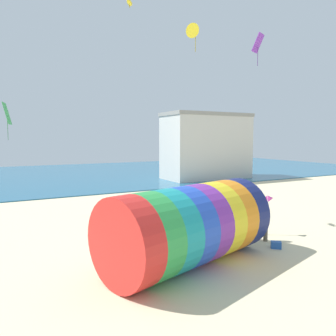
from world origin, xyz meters
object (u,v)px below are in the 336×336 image
(kite_green_diamond, at_px, (7,114))
(kite_handler, at_px, (266,227))
(cooler_box, at_px, (276,245))
(kite_yellow_delta, at_px, (196,32))
(kite_yellow_parafoil, at_px, (129,3))
(beach_flag, at_px, (270,200))
(giant_inflatable_tube, at_px, (189,225))
(kite_purple_diamond, at_px, (258,43))

(kite_green_diamond, bearing_deg, kite_handler, -48.38)
(kite_handler, xyz_separation_m, cooler_box, (-0.39, -1.16, -0.62))
(kite_yellow_delta, bearing_deg, kite_yellow_parafoil, 105.23)
(kite_yellow_parafoil, height_order, beach_flag, kite_yellow_parafoil)
(giant_inflatable_tube, distance_m, cooler_box, 5.48)
(giant_inflatable_tube, height_order, beach_flag, giant_inflatable_tube)
(kite_purple_diamond, distance_m, kite_yellow_delta, 6.15)
(cooler_box, bearing_deg, giant_inflatable_tube, 176.48)
(kite_yellow_delta, xyz_separation_m, cooler_box, (2.86, -3.55, -11.44))
(kite_handler, xyz_separation_m, kite_yellow_delta, (-3.25, 2.39, 10.82))
(giant_inflatable_tube, relative_size, beach_flag, 3.75)
(giant_inflatable_tube, distance_m, kite_purple_diamond, 14.06)
(giant_inflatable_tube, xyz_separation_m, beach_flag, (6.77, 1.69, 0.29))
(kite_purple_diamond, bearing_deg, beach_flag, -117.05)
(beach_flag, bearing_deg, kite_green_diamond, 135.99)
(kite_handler, relative_size, kite_yellow_delta, 1.06)
(giant_inflatable_tube, bearing_deg, beach_flag, 14.00)
(kite_handler, height_order, cooler_box, kite_handler)
(kite_yellow_delta, bearing_deg, kite_purple_diamond, 13.83)
(kite_handler, relative_size, kite_green_diamond, 0.58)
(kite_purple_diamond, bearing_deg, cooler_box, -121.64)
(kite_purple_diamond, relative_size, kite_yellow_parafoil, 2.20)
(cooler_box, bearing_deg, beach_flag, 52.27)
(kite_yellow_delta, xyz_separation_m, kite_green_diamond, (-9.08, 11.49, -4.04))
(cooler_box, bearing_deg, kite_handler, 71.32)
(kite_green_diamond, distance_m, beach_flag, 19.53)
(giant_inflatable_tube, relative_size, kite_yellow_parafoil, 9.46)
(kite_yellow_parafoil, bearing_deg, kite_yellow_delta, -74.77)
(kite_green_diamond, distance_m, kite_yellow_parafoil, 11.93)
(kite_purple_diamond, xyz_separation_m, kite_yellow_delta, (-5.95, -1.46, -0.53))
(kite_purple_diamond, xyz_separation_m, kite_green_diamond, (-15.02, 10.03, -4.58))
(kite_purple_diamond, height_order, kite_yellow_delta, kite_purple_diamond)
(giant_inflatable_tube, xyz_separation_m, cooler_box, (5.22, -0.32, -1.65))
(kite_handler, distance_m, kite_yellow_parafoil, 16.98)
(beach_flag, bearing_deg, kite_purple_diamond, 62.95)
(kite_purple_diamond, relative_size, beach_flag, 0.87)
(kite_green_diamond, height_order, beach_flag, kite_green_diamond)
(giant_inflatable_tube, distance_m, kite_yellow_delta, 10.58)
(giant_inflatable_tube, height_order, kite_purple_diamond, kite_purple_diamond)
(kite_purple_diamond, relative_size, kite_yellow_delta, 1.39)
(giant_inflatable_tube, relative_size, kite_purple_diamond, 4.30)
(kite_purple_diamond, xyz_separation_m, cooler_box, (-3.09, -5.01, -11.98))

